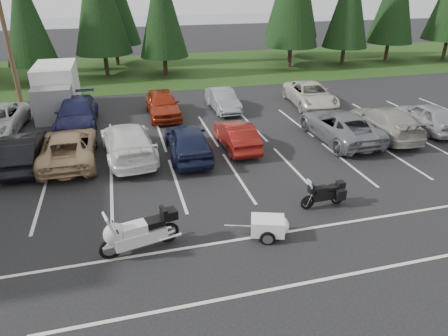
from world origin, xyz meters
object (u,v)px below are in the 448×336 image
at_px(car_near_4, 188,141).
at_px(car_far_3, 223,100).
at_px(car_near_8, 427,116).
at_px(box_truck, 56,91).
at_px(car_near_3, 128,141).
at_px(utility_pole, 7,40).
at_px(car_far_1, 77,114).
at_px(adventure_motorcycle, 324,192).
at_px(car_far_2, 163,104).
at_px(car_near_7, 384,122).
at_px(car_near_6, 340,126).
at_px(car_near_2, 68,147).
at_px(touring_motorcycle, 139,229).
at_px(car_near_5, 236,135).
at_px(cargo_trailer, 267,228).
at_px(car_near_1, 23,151).
at_px(car_far_4, 310,95).

xyz_separation_m(car_near_4, car_far_3, (3.53, 6.74, -0.13)).
xyz_separation_m(car_near_8, car_far_3, (-10.28, 6.51, -0.10)).
distance_m(box_truck, car_near_3, 9.07).
height_order(utility_pole, car_near_8, utility_pole).
bearing_deg(car_far_1, box_truck, 115.21).
bearing_deg(adventure_motorcycle, utility_pole, 130.23).
xyz_separation_m(car_far_1, car_far_2, (5.04, 0.68, 0.00)).
relative_size(box_truck, car_near_7, 1.03).
height_order(car_near_6, car_far_2, car_far_2).
distance_m(car_near_2, car_near_6, 13.76).
xyz_separation_m(car_near_3, car_near_8, (16.61, -0.41, -0.03)).
relative_size(box_truck, car_near_8, 1.23).
bearing_deg(car_far_3, car_near_8, -34.12).
distance_m(car_far_1, touring_motorcycle, 13.05).
xyz_separation_m(utility_pole, touring_motorcycle, (6.00, -15.21, -3.90)).
bearing_deg(car_near_8, car_far_3, -29.56).
bearing_deg(car_near_7, car_near_2, 1.22).
xyz_separation_m(utility_pole, car_near_4, (8.79, -8.27, -3.89)).
distance_m(car_near_4, car_near_8, 13.81).
distance_m(car_far_2, touring_motorcycle, 13.66).
relative_size(car_near_3, car_far_2, 1.19).
xyz_separation_m(car_near_7, car_far_2, (-11.29, 6.45, 0.01)).
xyz_separation_m(utility_pole, car_near_3, (5.99, -7.62, -3.89)).
relative_size(car_near_3, touring_motorcycle, 1.92).
bearing_deg(car_near_5, cargo_trailer, 80.39).
distance_m(car_near_2, touring_motorcycle, 8.21).
bearing_deg(car_far_3, car_near_5, -100.46).
height_order(car_near_3, car_far_1, car_near_3).
distance_m(car_near_7, car_far_1, 17.32).
distance_m(car_near_4, car_far_2, 6.53).
xyz_separation_m(car_near_1, car_far_1, (2.06, 4.97, 0.03)).
bearing_deg(utility_pole, car_near_6, -25.62).
bearing_deg(car_near_6, cargo_trailer, 46.59).
relative_size(car_near_7, car_far_4, 1.00).
xyz_separation_m(touring_motorcycle, adventure_motorcycle, (6.91, 0.95, -0.18)).
distance_m(car_near_1, car_near_3, 4.72).
bearing_deg(car_near_1, car_near_6, 176.58).
bearing_deg(touring_motorcycle, car_near_4, 55.33).
xyz_separation_m(car_near_8, car_far_2, (-14.22, 6.28, 0.02)).
xyz_separation_m(car_near_2, adventure_motorcycle, (9.64, -6.79, -0.12)).
bearing_deg(car_near_1, car_far_3, -152.66).
bearing_deg(adventure_motorcycle, car_far_1, 127.08).
relative_size(box_truck, cargo_trailer, 3.49).
relative_size(car_far_1, adventure_motorcycle, 2.67).
height_order(car_near_2, cargo_trailer, car_near_2).
height_order(car_far_3, car_far_4, car_far_4).
relative_size(car_near_3, car_near_4, 1.18).
xyz_separation_m(car_near_1, car_near_2, (1.99, -0.07, -0.02)).
bearing_deg(utility_pole, car_near_8, -19.57).
distance_m(car_near_8, touring_motorcycle, 18.08).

